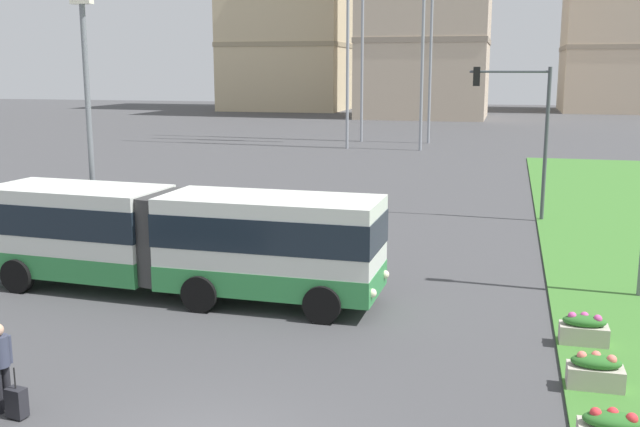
% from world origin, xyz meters
% --- Properties ---
extents(articulated_bus, '(11.94, 3.17, 3.00)m').
position_xyz_m(articulated_bus, '(-4.30, 8.51, 1.65)').
color(articulated_bus, silver).
rests_on(articulated_bus, ground).
extents(pedestrian_crossing, '(0.36, 0.57, 1.74)m').
position_xyz_m(pedestrian_crossing, '(-4.35, 0.85, 1.00)').
color(pedestrian_crossing, black).
rests_on(pedestrian_crossing, ground).
extents(rolling_suitcase, '(0.39, 0.29, 0.97)m').
position_xyz_m(rolling_suitcase, '(-3.90, 0.65, 0.31)').
color(rolling_suitcase, '#232328').
rests_on(rolling_suitcase, ground).
extents(flower_planter_1, '(1.10, 0.56, 0.74)m').
position_xyz_m(flower_planter_1, '(6.65, 4.59, 0.43)').
color(flower_planter_1, '#B7AD9E').
rests_on(flower_planter_1, grass_median).
extents(flower_planter_2, '(1.10, 0.56, 0.74)m').
position_xyz_m(flower_planter_2, '(6.65, 7.11, 0.43)').
color(flower_planter_2, '#B7AD9E').
rests_on(flower_planter_2, grass_median).
extents(traffic_light_far_right, '(3.35, 0.28, 6.50)m').
position_xyz_m(traffic_light_far_right, '(5.24, 22.00, 4.39)').
color(traffic_light_far_right, '#474C51').
rests_on(traffic_light_far_right, ground).
extents(streetlight_left, '(0.70, 0.28, 8.61)m').
position_xyz_m(streetlight_left, '(-8.50, 11.06, 4.75)').
color(streetlight_left, slate).
rests_on(streetlight_left, ground).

